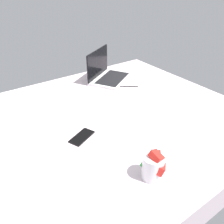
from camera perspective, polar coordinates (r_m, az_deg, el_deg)
bed_mattress at (r=138.27cm, az=-3.91°, el=-5.51°), size 180.00×140.00×18.00cm
laptop at (r=183.78cm, az=-1.21°, el=9.23°), size 40.15×36.82×23.00cm
snack_cup at (r=98.20cm, az=10.11°, el=-12.99°), size 9.14×12.02×14.30cm
cell_phone at (r=121.68cm, az=-7.46°, el=-6.08°), size 15.56×11.91×0.80cm
charger_cable at (r=173.26cm, az=3.64°, el=6.25°), size 14.16×10.40×0.60cm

